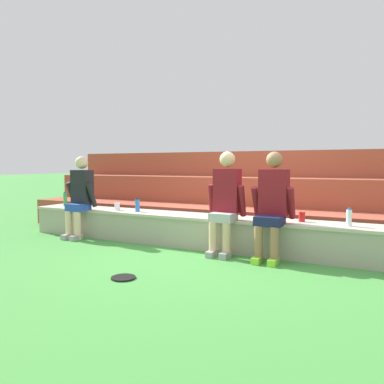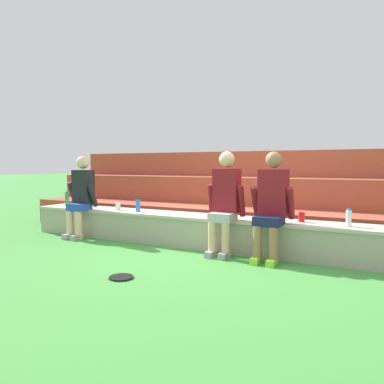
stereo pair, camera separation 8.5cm
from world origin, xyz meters
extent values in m
plane|color=#428E3D|center=(0.00, 0.00, 0.00)|extent=(80.00, 80.00, 0.00)
cube|color=#A8A08E|center=(0.00, 0.28, 0.23)|extent=(7.13, 0.56, 0.46)
cube|color=#BCB39F|center=(0.00, 0.28, 0.45)|extent=(7.17, 0.60, 0.04)
cube|color=#9F4834|center=(0.00, 1.13, 0.25)|extent=(8.97, 0.76, 0.49)
cube|color=#9B4430|center=(0.00, 1.89, 0.49)|extent=(8.97, 0.76, 0.99)
cube|color=#9E4833|center=(0.00, 2.66, 0.74)|extent=(8.97, 0.76, 1.48)
cylinder|color=beige|center=(-2.64, -0.19, 0.23)|extent=(0.11, 0.11, 0.46)
cylinder|color=beige|center=(-2.45, -0.19, 0.23)|extent=(0.11, 0.11, 0.46)
cube|color=#99999E|center=(-2.64, -0.23, 0.04)|extent=(0.10, 0.22, 0.08)
cube|color=#99999E|center=(-2.45, -0.23, 0.04)|extent=(0.10, 0.22, 0.08)
cube|color=#2347B2|center=(-2.55, -0.07, 0.52)|extent=(0.31, 0.30, 0.12)
cube|color=black|center=(-2.55, 0.03, 0.85)|extent=(0.34, 0.20, 0.56)
sphere|color=beige|center=(-2.55, 0.03, 1.26)|extent=(0.21, 0.21, 0.21)
cylinder|color=black|center=(-2.76, 0.01, 0.72)|extent=(0.08, 0.23, 0.42)
cylinder|color=black|center=(-2.33, 0.01, 0.72)|extent=(0.08, 0.23, 0.42)
cylinder|color=#DBAD89|center=(-0.04, -0.19, 0.23)|extent=(0.11, 0.11, 0.46)
cylinder|color=#DBAD89|center=(0.15, -0.19, 0.23)|extent=(0.11, 0.11, 0.46)
cube|color=#99999E|center=(-0.04, -0.23, 0.04)|extent=(0.10, 0.22, 0.08)
cube|color=#99999E|center=(0.15, -0.23, 0.04)|extent=(0.10, 0.22, 0.08)
cube|color=#B2B2B7|center=(0.05, -0.07, 0.52)|extent=(0.31, 0.30, 0.12)
cube|color=maroon|center=(0.05, 0.06, 0.87)|extent=(0.35, 0.20, 0.59)
sphere|color=#DBAD89|center=(0.05, 0.06, 1.29)|extent=(0.21, 0.21, 0.21)
cylinder|color=maroon|center=(-0.17, 0.04, 0.73)|extent=(0.08, 0.14, 0.43)
cylinder|color=maroon|center=(0.28, 0.04, 0.73)|extent=(0.08, 0.18, 0.43)
cylinder|color=#996B4C|center=(0.59, -0.24, 0.23)|extent=(0.11, 0.11, 0.46)
cylinder|color=#996B4C|center=(0.79, -0.24, 0.23)|extent=(0.11, 0.11, 0.46)
cube|color=#8CD833|center=(0.59, -0.28, 0.04)|extent=(0.10, 0.22, 0.08)
cube|color=#8CD833|center=(0.79, -0.28, 0.04)|extent=(0.10, 0.22, 0.08)
cube|color=#191E47|center=(0.69, -0.09, 0.52)|extent=(0.33, 0.35, 0.12)
cube|color=maroon|center=(0.69, 0.09, 0.86)|extent=(0.37, 0.20, 0.59)
sphere|color=#996B4C|center=(0.69, 0.09, 1.28)|extent=(0.21, 0.21, 0.21)
cylinder|color=maroon|center=(0.46, 0.07, 0.73)|extent=(0.08, 0.25, 0.42)
cylinder|color=maroon|center=(0.92, 0.07, 0.73)|extent=(0.08, 0.22, 0.42)
cylinder|color=silver|center=(1.59, 0.24, 0.57)|extent=(0.07, 0.07, 0.20)
cylinder|color=blue|center=(1.59, 0.24, 0.68)|extent=(0.04, 0.04, 0.02)
cylinder|color=green|center=(-3.21, 0.29, 0.59)|extent=(0.07, 0.07, 0.24)
cylinder|color=blue|center=(-3.21, 0.29, 0.72)|extent=(0.04, 0.04, 0.02)
cylinder|color=blue|center=(-1.56, 0.22, 0.56)|extent=(0.07, 0.07, 0.20)
cylinder|color=black|center=(-1.56, 0.22, 0.67)|extent=(0.04, 0.04, 0.02)
cylinder|color=white|center=(-1.98, 0.24, 0.53)|extent=(0.09, 0.09, 0.12)
cylinder|color=red|center=(1.01, 0.34, 0.53)|extent=(0.08, 0.08, 0.13)
cylinder|color=black|center=(-0.50, -1.53, 0.01)|extent=(0.26, 0.26, 0.02)
camera|label=1|loc=(1.94, -4.69, 1.22)|focal=34.88mm
camera|label=2|loc=(2.01, -4.65, 1.22)|focal=34.88mm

